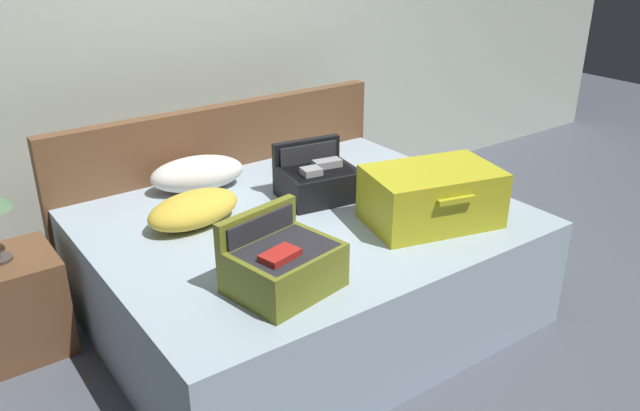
% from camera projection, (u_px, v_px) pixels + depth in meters
% --- Properties ---
extents(ground_plane, '(12.00, 12.00, 0.00)m').
position_uv_depth(ground_plane, '(356.00, 352.00, 2.94)').
color(ground_plane, '#4C515B').
extents(back_wall, '(8.00, 0.10, 2.60)m').
position_uv_depth(back_wall, '(179.00, 18.00, 3.63)').
color(back_wall, '#B7C1B2').
rests_on(back_wall, ground).
extents(bed, '(1.93, 1.56, 0.53)m').
position_uv_depth(bed, '(306.00, 266.00, 3.13)').
color(bed, '#99ADBC').
rests_on(bed, ground).
extents(headboard, '(1.97, 0.08, 0.89)m').
position_uv_depth(headboard, '(224.00, 181.00, 3.66)').
color(headboard, brown).
rests_on(headboard, ground).
extents(hard_case_large, '(0.66, 0.51, 0.26)m').
position_uv_depth(hard_case_large, '(431.00, 196.00, 2.92)').
color(hard_case_large, gold).
rests_on(hard_case_large, bed).
extents(hard_case_medium, '(0.44, 0.39, 0.29)m').
position_uv_depth(hard_case_medium, '(283.00, 264.00, 2.40)').
color(hard_case_medium, olive).
rests_on(hard_case_medium, bed).
extents(hard_case_small, '(0.41, 0.36, 0.27)m').
position_uv_depth(hard_case_small, '(318.00, 180.00, 3.19)').
color(hard_case_small, black).
rests_on(hard_case_small, bed).
extents(pillow_near_headboard, '(0.52, 0.33, 0.17)m').
position_uv_depth(pillow_near_headboard, '(197.00, 174.00, 3.29)').
color(pillow_near_headboard, white).
rests_on(pillow_near_headboard, bed).
extents(pillow_center_head, '(0.50, 0.34, 0.15)m').
position_uv_depth(pillow_center_head, '(194.00, 209.00, 2.92)').
color(pillow_center_head, gold).
rests_on(pillow_center_head, bed).
extents(nightstand, '(0.44, 0.40, 0.47)m').
position_uv_depth(nightstand, '(10.00, 306.00, 2.87)').
color(nightstand, brown).
rests_on(nightstand, ground).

